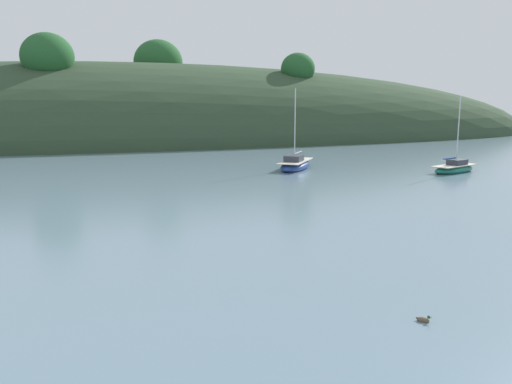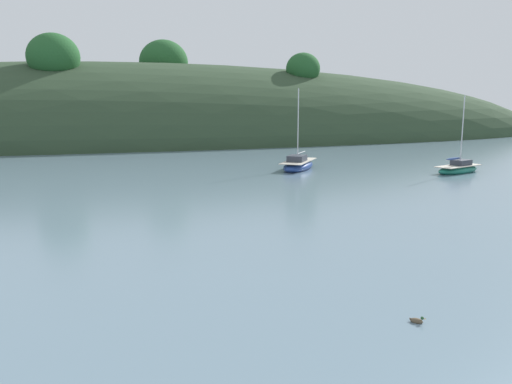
# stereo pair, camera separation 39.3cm
# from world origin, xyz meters

# --- Properties ---
(far_shoreline_hill) EXTENTS (150.00, 36.00, 27.50)m
(far_shoreline_hill) POSITION_xyz_m (0.01, 75.09, 0.07)
(far_shoreline_hill) COLOR #2D422B
(far_shoreline_hill) RESTS_ON ground
(sailboat_red_portside) EXTENTS (5.41, 3.29, 6.69)m
(sailboat_red_portside) POSITION_xyz_m (21.60, 30.09, 0.34)
(sailboat_red_portside) COLOR #196B56
(sailboat_red_portside) RESTS_ON ground
(sailboat_teal_outer) EXTENTS (5.59, 6.34, 7.38)m
(sailboat_teal_outer) POSITION_xyz_m (9.52, 36.57, 0.38)
(sailboat_teal_outer) COLOR navy
(sailboat_teal_outer) RESTS_ON ground
(duck_lead) EXTENTS (0.36, 0.37, 0.24)m
(duck_lead) POSITION_xyz_m (-0.16, 5.61, 0.05)
(duck_lead) COLOR brown
(duck_lead) RESTS_ON ground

